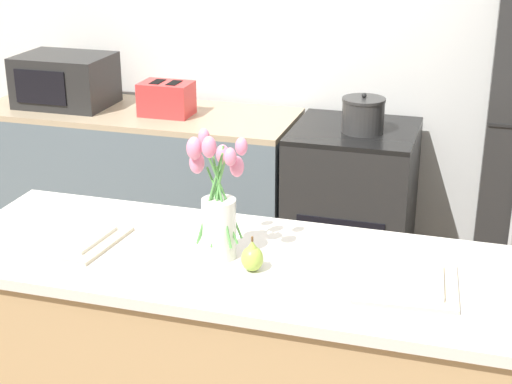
% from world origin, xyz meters
% --- Properties ---
extents(back_wall, '(5.20, 0.08, 2.70)m').
position_xyz_m(back_wall, '(0.00, 2.00, 1.35)').
color(back_wall, silver).
rests_on(back_wall, ground_plane).
extents(back_counter, '(1.68, 0.60, 0.92)m').
position_xyz_m(back_counter, '(-1.06, 1.60, 0.46)').
color(back_counter, slate).
rests_on(back_counter, ground_plane).
extents(stove_range, '(0.60, 0.61, 0.92)m').
position_xyz_m(stove_range, '(0.10, 1.60, 0.46)').
color(stove_range, black).
rests_on(stove_range, ground_plane).
extents(flower_vase, '(0.17, 0.14, 0.40)m').
position_xyz_m(flower_vase, '(-0.04, -0.01, 1.12)').
color(flower_vase, silver).
rests_on(flower_vase, kitchen_island).
extents(pear_figurine, '(0.07, 0.07, 0.11)m').
position_xyz_m(pear_figurine, '(0.08, -0.07, 1.00)').
color(pear_figurine, '#9EBC47').
rests_on(pear_figurine, kitchen_island).
extents(plate_setting_left, '(0.31, 0.31, 0.02)m').
position_xyz_m(plate_setting_left, '(-0.53, -0.03, 0.97)').
color(plate_setting_left, beige).
rests_on(plate_setting_left, kitchen_island).
extents(plate_setting_right, '(0.31, 0.31, 0.02)m').
position_xyz_m(plate_setting_right, '(0.53, -0.03, 0.97)').
color(plate_setting_right, beige).
rests_on(plate_setting_right, kitchen_island).
extents(toaster, '(0.28, 0.18, 0.17)m').
position_xyz_m(toaster, '(-0.87, 1.57, 1.00)').
color(toaster, red).
rests_on(toaster, back_counter).
extents(cooking_pot, '(0.21, 0.21, 0.19)m').
position_xyz_m(cooking_pot, '(0.14, 1.55, 1.00)').
color(cooking_pot, '#2D2D2D').
rests_on(cooking_pot, stove_range).
extents(microwave, '(0.48, 0.37, 0.27)m').
position_xyz_m(microwave, '(-1.47, 1.60, 1.05)').
color(microwave, black).
rests_on(microwave, back_counter).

